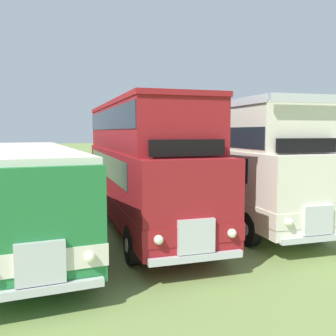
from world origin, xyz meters
name	(u,v)px	position (x,y,z in m)	size (l,w,h in m)	color
bus_seventh_in_row	(29,186)	(7.65, -0.22, 1.76)	(3.07, 11.57, 2.99)	#237538
bus_eighth_in_row	(142,160)	(11.48, -0.03, 2.47)	(2.87, 10.40, 4.49)	maroon
bus_ninth_in_row	(234,160)	(15.31, 0.18, 2.36)	(3.05, 10.17, 4.52)	silver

